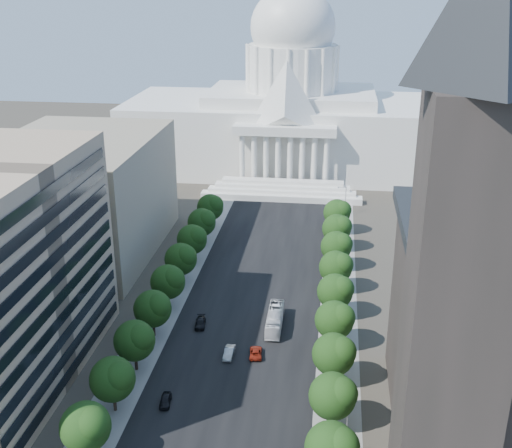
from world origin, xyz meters
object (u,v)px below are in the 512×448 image
at_px(car_silver, 229,353).
at_px(car_red, 256,353).
at_px(car_dark_a, 165,400).
at_px(car_dark_b, 200,323).
at_px(city_bus, 275,319).

distance_m(car_silver, car_red, 5.11).
xyz_separation_m(car_dark_a, car_red, (13.38, 16.62, -0.04)).
relative_size(car_red, car_dark_b, 1.00).
height_order(car_dark_a, car_silver, car_silver).
distance_m(car_dark_a, car_silver, 17.86).
bearing_deg(car_silver, city_bus, 58.56).
height_order(car_silver, city_bus, city_bus).
distance_m(car_red, city_bus, 11.51).
bearing_deg(car_red, car_silver, 2.88).
relative_size(car_dark_a, car_red, 0.86).
height_order(car_dark_b, city_bus, city_bus).
bearing_deg(car_red, city_bus, -109.33).
xyz_separation_m(car_red, car_dark_b, (-12.83, 9.59, 0.03)).
relative_size(car_dark_a, car_dark_b, 0.86).
distance_m(car_silver, city_bus, 14.23).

